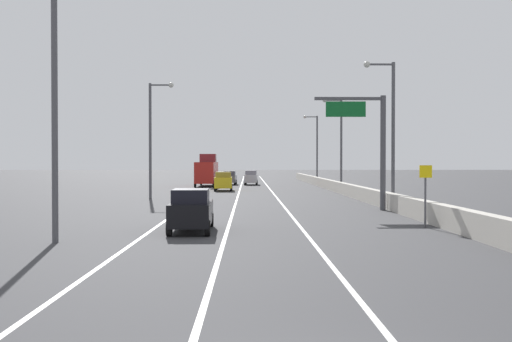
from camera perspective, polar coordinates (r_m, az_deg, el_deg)
ground_plane at (r=71.41m, az=0.04°, el=-1.63°), size 320.00×320.00×0.00m
lane_stripe_left at (r=62.57m, az=-4.88°, el=-1.99°), size 0.16×130.00×0.00m
lane_stripe_center at (r=62.42m, az=-1.67°, el=-1.99°), size 0.16×130.00×0.00m
lane_stripe_right at (r=62.46m, az=1.54°, el=-1.99°), size 0.16×130.00×0.00m
jersey_barrier_right at (r=48.33m, az=10.47°, el=-2.20°), size 0.60×120.00×1.10m
overhead_sign_gantry at (r=37.67m, az=11.62°, el=3.28°), size 4.68×0.36×7.50m
speed_advisory_sign at (r=28.31m, az=16.75°, el=-1.94°), size 0.60×0.11×3.00m
lamp_post_right_second at (r=39.41m, az=13.32°, el=4.65°), size 2.14×0.44×9.99m
lamp_post_right_third at (r=61.04m, az=8.37°, el=3.32°), size 2.14×0.44×9.99m
lamp_post_right_fourth at (r=82.90m, az=6.01°, el=2.68°), size 2.14×0.44×9.99m
lamp_post_left_near at (r=23.38m, az=-19.08°, el=7.22°), size 2.14×0.44×9.99m
lamp_post_left_mid at (r=49.30m, az=-10.34°, el=3.90°), size 2.14×0.44×9.99m
car_gray_0 at (r=78.90m, az=-2.67°, el=-0.70°), size 1.94×4.23×1.92m
car_yellow_1 at (r=62.26m, az=-3.31°, el=-1.05°), size 2.04×4.28×2.09m
car_silver_2 at (r=78.44m, az=-0.50°, el=-0.68°), size 1.95×4.50×2.01m
car_black_3 at (r=25.76m, az=-6.54°, el=-3.96°), size 1.93×4.35×1.94m
box_truck at (r=74.13m, az=-4.98°, el=-0.04°), size 2.51×9.70×4.25m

